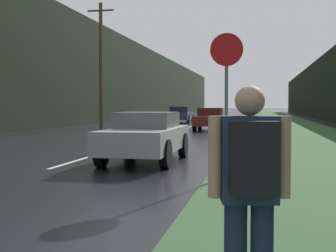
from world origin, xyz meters
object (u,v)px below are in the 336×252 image
at_px(stop_sign, 226,90).
at_px(car_passing_near, 146,136).
at_px(car_oncoming, 181,115).
at_px(hitchhiker_with_backpack, 250,187).
at_px(car_passing_far, 210,119).

xyz_separation_m(stop_sign, car_passing_near, (-2.34, 2.55, -1.14)).
height_order(stop_sign, car_oncoming, stop_sign).
relative_size(hitchhiker_with_backpack, car_passing_far, 0.41).
bearing_deg(car_passing_near, stop_sign, 132.52).
bearing_deg(hitchhiker_with_backpack, stop_sign, 85.54).
relative_size(stop_sign, car_passing_near, 0.71).
xyz_separation_m(stop_sign, hitchhiker_with_backpack, (0.62, -6.49, -0.89)).
bearing_deg(car_oncoming, car_passing_far, -71.99).
height_order(car_passing_near, car_passing_far, car_passing_far).
bearing_deg(car_oncoming, car_passing_near, -82.31).
bearing_deg(car_oncoming, hitchhiker_with_backpack, -79.75).
distance_m(stop_sign, car_passing_near, 3.64).
bearing_deg(car_passing_far, stop_sign, 96.88).
bearing_deg(car_oncoming, stop_sign, -78.76).
xyz_separation_m(hitchhiker_with_backpack, car_passing_near, (-2.95, 9.04, -0.25)).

